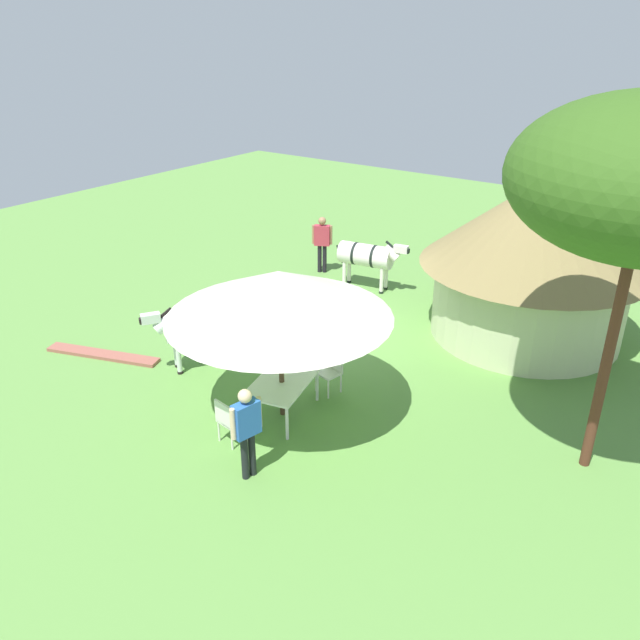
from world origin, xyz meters
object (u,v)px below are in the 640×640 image
Objects in this scene: patio_dining_table at (282,385)px; guest_beside_umbrella at (247,425)px; patio_chair_near_lawn at (228,419)px; zebra_nearest_camera at (368,256)px; zebra_by_umbrella at (200,326)px; patio_chair_near_hut at (331,369)px; standing_watcher at (322,239)px; shade_umbrella at (279,294)px; thatched_hut at (534,253)px; striped_lounge_chair at (332,316)px.

guest_beside_umbrella is at bearing 21.71° from patio_dining_table.
patio_chair_near_lawn is 8.09m from zebra_nearest_camera.
zebra_by_umbrella is (-0.48, -2.68, 0.32)m from patio_dining_table.
standing_watcher reaches higher than patio_chair_near_hut.
patio_chair_near_lawn is (1.30, -0.19, -0.15)m from patio_dining_table.
standing_watcher is at bearing -150.21° from patio_dining_table.
zebra_by_umbrella is at bearing -100.08° from shade_umbrella.
striped_lounge_chair is (2.36, -4.12, -1.85)m from thatched_hut.
shade_umbrella is 4.42× the size of striped_lounge_chair.
shade_umbrella is (6.24, -2.61, 0.46)m from thatched_hut.
patio_chair_near_lawn is at bearing -20.41° from thatched_hut.
patio_dining_table is at bearing 8.82° from zebra_nearest_camera.
shade_umbrella is 2.40× the size of standing_watcher.
thatched_hut is 1.27× the size of shade_umbrella.
zebra_by_umbrella is at bearing -14.40° from zebra_nearest_camera.
guest_beside_umbrella is (8.04, -1.90, -1.08)m from thatched_hut.
zebra_by_umbrella is at bearing 27.49° from patio_chair_near_hut.
guest_beside_umbrella reaches higher than striped_lounge_chair.
striped_lounge_chair is at bearing -158.79° from shade_umbrella.
patio_chair_near_hut is 0.53× the size of guest_beside_umbrella.
thatched_hut is 2.70× the size of zebra_by_umbrella.
standing_watcher reaches higher than striped_lounge_chair.
thatched_hut is 6.79m from shade_umbrella.
standing_watcher is (-0.61, -6.54, -1.05)m from thatched_hut.
thatched_hut reaches higher than zebra_nearest_camera.
patio_chair_near_hut is 5.78m from zebra_nearest_camera.
zebra_nearest_camera reaches higher than patio_chair_near_hut.
standing_watcher reaches higher than guest_beside_umbrella.
patio_dining_table is 7.91m from standing_watcher.
shade_umbrella is 1.90m from patio_dining_table.
guest_beside_umbrella is at bearing -19.96° from patio_chair_near_lawn.
patio_chair_near_lawn is 3.09m from zebra_by_umbrella.
patio_chair_near_hut is at bearing -25.26° from thatched_hut.
patio_chair_near_lawn is 0.51× the size of standing_watcher.
zebra_by_umbrella reaches higher than striped_lounge_chair.
standing_watcher is (-6.85, -3.92, -1.52)m from shade_umbrella.
standing_watcher is 0.79× the size of zebra_nearest_camera.
guest_beside_umbrella is (1.80, 0.72, 0.36)m from patio_dining_table.
striped_lounge_chair is 0.48× the size of zebra_by_umbrella.
patio_dining_table is at bearing -22.71° from thatched_hut.
guest_beside_umbrella reaches higher than zebra_by_umbrella.
thatched_hut is at bearing -99.67° from zebra_by_umbrella.
patio_chair_near_lawn is (2.59, -0.47, 0.00)m from patio_chair_near_hut.
zebra_by_umbrella is at bearing 152.82° from patio_chair_near_lawn.
patio_dining_table is 0.89× the size of zebra_by_umbrella.
zebra_nearest_camera is at bearing -53.49° from patio_chair_near_hut.
standing_watcher is at bearing -40.88° from patio_chair_near_hut.
striped_lounge_chair is at bearing -76.06° from zebra_by_umbrella.
shade_umbrella is 3.14m from zebra_by_umbrella.
shade_umbrella reaches higher than standing_watcher.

